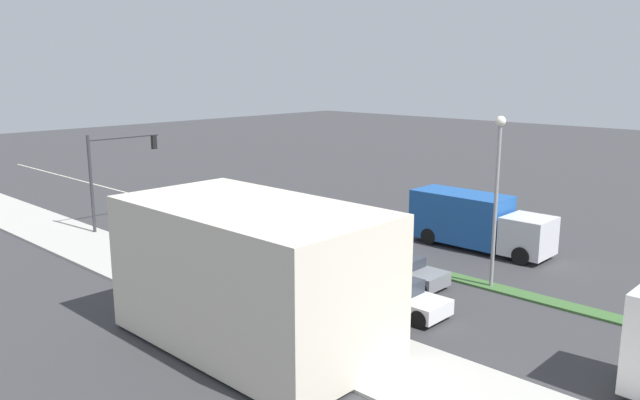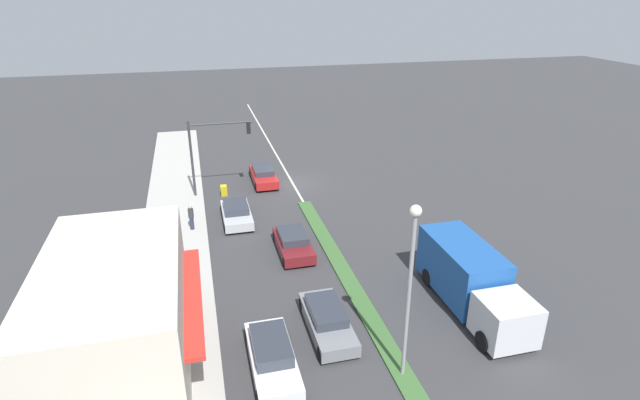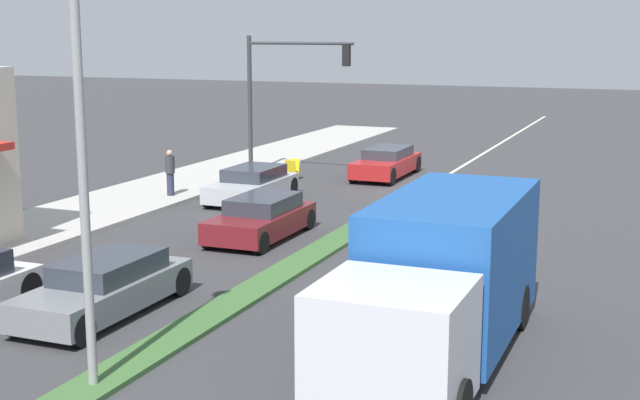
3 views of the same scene
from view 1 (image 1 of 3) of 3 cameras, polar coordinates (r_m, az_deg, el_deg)
name	(u,v)px [view 1 (image 1 of 3)]	position (r m, az deg, el deg)	size (l,w,h in m)	color
ground_plane	(416,268)	(30.39, 8.81, -6.19)	(160.00, 160.00, 0.00)	#38383A
sidewalk_right	(288,325)	(23.61, -2.97, -11.34)	(4.00, 73.00, 0.12)	#B2AFA8
median_strip	(612,318)	(26.66, 25.13, -9.74)	(0.90, 46.00, 0.10)	#3D6633
lane_marking_center	(195,210)	(42.81, -11.36, -0.94)	(0.16, 60.00, 0.01)	beige
building_corner_store	(252,274)	(21.49, -6.25, -6.72)	(5.88, 9.56, 4.83)	beige
traffic_signal_main	(113,164)	(38.27, -18.39, 3.10)	(4.59, 0.34, 5.60)	#333338
street_lamp	(497,180)	(27.29, 15.89, 1.76)	(0.44, 0.44, 7.37)	gray
pedestrian	(141,237)	(33.08, -16.01, -3.24)	(0.34, 0.34, 1.64)	#282D42
warning_aframe_sign	(131,222)	(38.84, -16.90, -1.91)	(0.45, 0.53, 0.84)	yellow
delivery_truck	(475,221)	(33.98, 14.03, -1.89)	(2.44, 7.50, 2.87)	silver
van_white	(391,294)	(25.10, 6.51, -8.54)	(1.75, 4.58, 1.31)	silver
hatchback_red	(159,205)	(42.19, -14.50, -0.44)	(1.77, 4.46, 1.22)	#AD1E1E
suv_grey	(397,269)	(28.24, 7.05, -6.28)	(1.73, 4.46, 1.21)	slate
sedan_silver	(182,231)	(35.26, -12.54, -2.79)	(1.84, 4.14, 1.20)	#B7BABF
sedan_maroon	(281,238)	(33.08, -3.55, -3.49)	(1.82, 4.07, 1.22)	maroon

